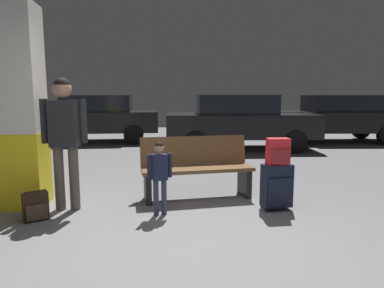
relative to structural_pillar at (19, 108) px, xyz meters
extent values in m
cube|color=slate|center=(2.06, 2.39, -1.37)|extent=(18.00, 18.00, 0.10)
cube|color=yellow|center=(0.00, 0.00, -0.82)|extent=(0.57, 0.57, 1.00)
cube|color=silver|center=(0.00, 0.00, 0.51)|extent=(0.56, 0.56, 1.66)
cube|color=brown|center=(2.37, 0.01, -0.88)|extent=(1.63, 0.58, 0.05)
cube|color=brown|center=(2.35, 0.26, -0.64)|extent=(1.60, 0.26, 0.42)
cube|color=black|center=(1.66, -0.05, -1.11)|extent=(0.12, 0.41, 0.41)
cube|color=black|center=(3.09, 0.08, -1.11)|extent=(0.12, 0.41, 0.41)
cube|color=#191E33|center=(3.33, -0.58, -1.00)|extent=(0.40, 0.25, 0.56)
cube|color=#191E33|center=(3.35, -0.69, -1.06)|extent=(0.34, 0.07, 0.36)
cube|color=#A5A5AA|center=(3.32, -0.50, -0.73)|extent=(0.14, 0.04, 0.02)
cylinder|color=black|center=(3.16, -0.52, -1.30)|extent=(0.02, 0.05, 0.04)
cylinder|color=black|center=(3.48, -0.48, -1.30)|extent=(0.02, 0.05, 0.04)
cube|color=red|center=(3.33, -0.58, -0.55)|extent=(0.28, 0.16, 0.34)
cube|color=maroon|center=(3.33, -0.68, -0.60)|extent=(0.23, 0.03, 0.19)
cylinder|color=black|center=(3.33, -0.58, -0.39)|extent=(0.06, 0.02, 0.02)
cylinder|color=#33384C|center=(1.87, -0.60, -1.09)|extent=(0.07, 0.07, 0.45)
cylinder|color=#33384C|center=(1.77, -0.62, -1.09)|extent=(0.07, 0.07, 0.45)
cube|color=#191E38|center=(1.82, -0.61, -0.71)|extent=(0.21, 0.15, 0.32)
cylinder|color=#191E38|center=(1.94, -0.58, -0.69)|extent=(0.05, 0.05, 0.30)
cylinder|color=#191E38|center=(1.69, -0.64, -0.69)|extent=(0.05, 0.05, 0.30)
sphere|color=#A87A5B|center=(1.82, -0.61, -0.47)|extent=(0.13, 0.13, 0.13)
sphere|color=black|center=(1.82, -0.61, -0.45)|extent=(0.12, 0.12, 0.12)
cylinder|color=red|center=(1.73, -0.54, -0.69)|extent=(0.06, 0.06, 0.10)
cylinder|color=red|center=(1.73, -0.54, -0.62)|extent=(0.01, 0.01, 0.06)
cylinder|color=brown|center=(0.71, -0.26, -0.90)|extent=(0.13, 0.13, 0.84)
cylinder|color=brown|center=(0.52, -0.24, -0.90)|extent=(0.13, 0.13, 0.84)
cube|color=#232326|center=(0.62, -0.25, -0.19)|extent=(0.36, 0.23, 0.59)
cylinder|color=#232326|center=(0.86, -0.27, -0.16)|extent=(0.10, 0.10, 0.56)
cylinder|color=#232326|center=(0.37, -0.23, -0.16)|extent=(0.10, 0.10, 0.56)
sphere|color=#A87A5B|center=(0.62, -0.25, 0.25)|extent=(0.24, 0.24, 0.24)
sphere|color=black|center=(0.62, -0.25, 0.28)|extent=(0.22, 0.22, 0.22)
cube|color=black|center=(0.32, -0.60, -1.15)|extent=(0.32, 0.27, 0.34)
cube|color=#423328|center=(0.37, -0.69, -1.20)|extent=(0.22, 0.13, 0.19)
cylinder|color=black|center=(0.32, -0.60, -0.99)|extent=(0.06, 0.05, 0.02)
cube|color=black|center=(7.65, 5.66, -0.65)|extent=(4.26, 2.13, 0.64)
cube|color=black|center=(7.80, 5.65, -0.07)|extent=(2.25, 1.76, 0.52)
cylinder|color=black|center=(6.28, 5.01, -1.02)|extent=(0.62, 0.26, 0.60)
cylinder|color=black|center=(6.45, 6.60, -1.02)|extent=(0.62, 0.26, 0.60)
cylinder|color=black|center=(9.03, 6.32, -1.02)|extent=(0.62, 0.26, 0.60)
cube|color=black|center=(4.20, 4.52, -0.65)|extent=(4.22, 2.03, 0.64)
cube|color=black|center=(4.05, 4.53, -0.07)|extent=(2.22, 1.71, 0.52)
cylinder|color=black|center=(5.56, 5.21, -1.02)|extent=(0.61, 0.25, 0.60)
cylinder|color=black|center=(5.43, 3.61, -1.02)|extent=(0.61, 0.25, 0.60)
cylinder|color=black|center=(2.97, 5.42, -1.02)|extent=(0.61, 0.25, 0.60)
cylinder|color=black|center=(2.84, 3.83, -1.02)|extent=(0.61, 0.25, 0.60)
cube|color=black|center=(-0.13, 6.54, -0.65)|extent=(4.10, 1.71, 0.64)
cube|color=black|center=(0.02, 6.54, -0.07)|extent=(2.10, 1.54, 0.52)
cylinder|color=black|center=(-1.43, 5.74, -1.02)|extent=(0.60, 0.20, 0.60)
cylinder|color=black|center=(-1.43, 7.34, -1.02)|extent=(0.60, 0.20, 0.60)
cylinder|color=black|center=(1.17, 5.74, -1.02)|extent=(0.60, 0.20, 0.60)
cylinder|color=black|center=(1.17, 7.34, -1.02)|extent=(0.60, 0.20, 0.60)
camera|label=1|loc=(1.73, -4.69, 0.16)|focal=31.54mm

